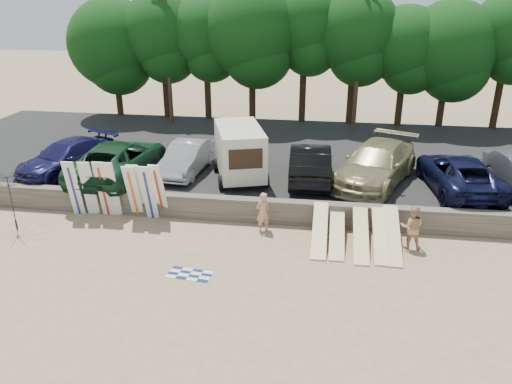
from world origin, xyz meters
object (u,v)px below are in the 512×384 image
cooler (324,234)px  car_1 (119,159)px  car_2 (186,158)px  beach_umbrella (12,201)px  car_4 (376,164)px  car_5 (459,173)px  beachgoer_b (412,227)px  car_3 (310,162)px  beachgoer_a (263,212)px  box_trailer (240,150)px  car_0 (67,157)px

cooler → car_1: bearing=159.6°
car_2 → beach_umbrella: bearing=-130.5°
car_4 → beach_umbrella: size_ratio=2.33×
car_5 → beachgoer_b: (-2.56, -4.50, -0.63)m
car_3 → beachgoer_a: bearing=66.3°
box_trailer → cooler: size_ratio=11.30×
car_2 → car_3: car_3 is taller
beachgoer_a → box_trailer: bearing=-105.5°
car_4 → beach_umbrella: 15.56m
car_5 → box_trailer: bearing=-6.4°
car_2 → car_1: bearing=-155.9°
car_0 → beachgoer_b: (15.66, -4.14, -0.62)m
car_0 → car_5: bearing=22.0°
car_2 → box_trailer: bearing=-4.9°
car_5 → cooler: bearing=29.5°
car_0 → car_1: bearing=15.8°
car_1 → beachgoer_b: car_1 is taller
beachgoer_b → beach_umbrella: size_ratio=0.64×
car_2 → beachgoer_a: size_ratio=2.73×
car_1 → cooler: (9.74, -3.54, -1.42)m
beachgoer_b → beach_umbrella: 15.53m
box_trailer → car_5: bearing=-18.0°
box_trailer → car_2: bearing=152.8°
car_3 → box_trailer: bearing=4.0°
car_1 → car_2: (2.97, 1.06, -0.14)m
car_0 → car_5: size_ratio=0.94×
car_0 → beach_umbrella: (0.14, -4.77, -0.27)m
car_3 → cooler: car_3 is taller
car_1 → beach_umbrella: size_ratio=2.35×
beach_umbrella → box_trailer: bearing=31.9°
box_trailer → beach_umbrella: bearing=-166.0°
car_1 → box_trailer: bearing=-171.1°
car_0 → beachgoer_a: size_ratio=3.26×
car_1 → cooler: size_ratio=16.57×
car_0 → car_2: size_ratio=1.19×
cooler → beachgoer_b: bearing=-6.8°
car_3 → beachgoer_b: (3.99, -4.88, -0.70)m
beach_umbrella → car_3: bearing=25.6°
cooler → beach_umbrella: bearing=-175.9°
cooler → beach_umbrella: 12.43m
beachgoer_b → beachgoer_a: bearing=-1.6°
car_3 → car_2: bearing=-3.2°
car_3 → car_5: car_3 is taller
car_2 → car_0: bearing=-167.5°
box_trailer → car_1: 5.72m
box_trailer → car_4: (6.27, 0.40, -0.48)m
car_0 → car_5: car_5 is taller
beachgoer_b → cooler: beachgoer_b is taller
car_3 → car_4: 3.01m
car_0 → beachgoer_b: bearing=6.1°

